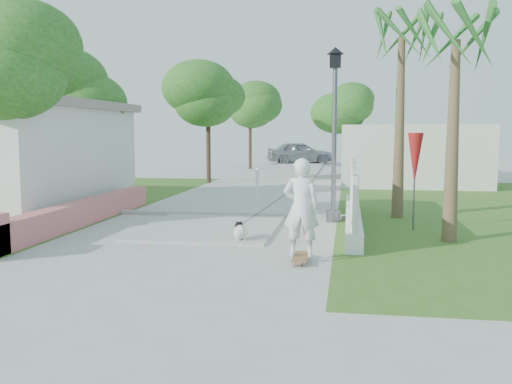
% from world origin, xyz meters
% --- Properties ---
extents(ground, '(90.00, 90.00, 0.00)m').
position_xyz_m(ground, '(0.00, 0.00, 0.00)').
color(ground, '#B7B7B2').
rests_on(ground, ground).
extents(path_strip, '(3.20, 36.00, 0.06)m').
position_xyz_m(path_strip, '(0.00, 20.00, 0.03)').
color(path_strip, '#B7B7B2').
rests_on(path_strip, ground).
extents(curb, '(6.50, 0.25, 0.10)m').
position_xyz_m(curb, '(0.00, 6.00, 0.05)').
color(curb, '#999993').
rests_on(curb, ground).
extents(grass_left, '(8.00, 20.00, 0.01)m').
position_xyz_m(grass_left, '(-7.00, 8.00, 0.01)').
color(grass_left, '#3A6921').
rests_on(grass_left, ground).
extents(grass_right, '(8.00, 20.00, 0.01)m').
position_xyz_m(grass_right, '(7.00, 8.00, 0.01)').
color(grass_right, '#3A6921').
rests_on(grass_right, ground).
extents(pink_wall, '(0.45, 8.20, 0.80)m').
position_xyz_m(pink_wall, '(-3.30, 3.55, 0.31)').
color(pink_wall, '#BE6A61').
rests_on(pink_wall, ground).
extents(lattice_fence, '(0.35, 7.00, 1.50)m').
position_xyz_m(lattice_fence, '(3.40, 5.00, 0.54)').
color(lattice_fence, white).
rests_on(lattice_fence, ground).
extents(building_right, '(6.00, 8.00, 2.60)m').
position_xyz_m(building_right, '(6.00, 18.00, 1.30)').
color(building_right, silver).
rests_on(building_right, ground).
extents(street_lamp, '(0.44, 0.44, 4.44)m').
position_xyz_m(street_lamp, '(2.90, 5.50, 2.43)').
color(street_lamp, '#59595E').
rests_on(street_lamp, ground).
extents(bollard, '(0.14, 0.14, 1.09)m').
position_xyz_m(bollard, '(0.20, 10.00, 0.58)').
color(bollard, white).
rests_on(bollard, ground).
extents(patio_umbrella, '(0.36, 0.36, 2.30)m').
position_xyz_m(patio_umbrella, '(4.80, 4.50, 1.69)').
color(patio_umbrella, '#59595E').
rests_on(patio_umbrella, ground).
extents(tree_left_near, '(3.60, 3.60, 5.28)m').
position_xyz_m(tree_left_near, '(-4.48, 2.98, 3.82)').
color(tree_left_near, '#4C3826').
rests_on(tree_left_near, ground).
extents(tree_left_mid, '(3.20, 3.20, 4.85)m').
position_xyz_m(tree_left_mid, '(-5.48, 8.48, 3.50)').
color(tree_left_mid, '#4C3826').
rests_on(tree_left_mid, ground).
extents(tree_path_left, '(3.40, 3.40, 5.23)m').
position_xyz_m(tree_path_left, '(-2.98, 15.98, 3.82)').
color(tree_path_left, '#4C3826').
rests_on(tree_path_left, ground).
extents(tree_path_right, '(3.00, 3.00, 4.79)m').
position_xyz_m(tree_path_right, '(3.22, 19.98, 3.49)').
color(tree_path_right, '#4C3826').
rests_on(tree_path_right, ground).
extents(tree_path_far, '(3.20, 3.20, 5.17)m').
position_xyz_m(tree_path_far, '(-2.78, 25.98, 3.82)').
color(tree_path_far, '#4C3826').
rests_on(tree_path_far, ground).
extents(palm_far, '(1.80, 1.80, 5.30)m').
position_xyz_m(palm_far, '(4.60, 6.50, 4.48)').
color(palm_far, brown).
rests_on(palm_far, ground).
extents(palm_near, '(1.80, 1.80, 4.70)m').
position_xyz_m(palm_near, '(5.40, 3.20, 3.95)').
color(palm_near, brown).
rests_on(palm_near, ground).
extents(skateboarder, '(1.74, 2.31, 1.87)m').
position_xyz_m(skateboarder, '(1.78, 1.55, 0.81)').
color(skateboarder, olive).
rests_on(skateboarder, ground).
extents(dog, '(0.41, 0.61, 0.43)m').
position_xyz_m(dog, '(1.03, 2.46, 0.23)').
color(dog, silver).
rests_on(dog, ground).
extents(parked_car, '(5.05, 3.10, 1.60)m').
position_xyz_m(parked_car, '(-0.18, 31.98, 0.80)').
color(parked_car, '#ABADB2').
rests_on(parked_car, ground).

